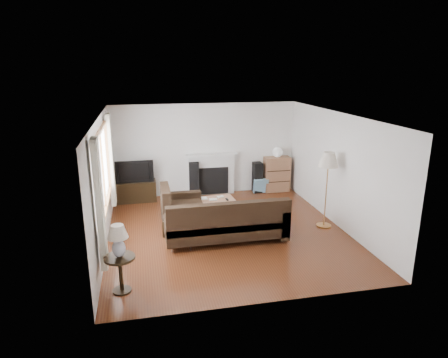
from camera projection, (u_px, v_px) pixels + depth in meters
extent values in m
cube|color=#582813|center=(227.00, 231.00, 8.65)|extent=(5.10, 5.60, 0.04)
cube|color=white|center=(227.00, 116.00, 7.95)|extent=(5.10, 5.60, 0.04)
cube|color=white|center=(205.00, 149.00, 10.88)|extent=(5.00, 0.04, 2.50)
cube|color=white|center=(269.00, 227.00, 5.72)|extent=(5.00, 0.04, 2.50)
cube|color=white|center=(102.00, 183.00, 7.80)|extent=(0.04, 5.50, 2.50)
cube|color=white|center=(337.00, 170.00, 8.80)|extent=(0.04, 5.50, 2.50)
cube|color=brown|center=(103.00, 171.00, 7.54)|extent=(0.12, 2.74, 1.54)
cube|color=beige|center=(100.00, 205.00, 6.16)|extent=(0.10, 0.35, 2.10)
cube|color=beige|center=(111.00, 160.00, 9.02)|extent=(0.10, 0.35, 2.10)
cube|color=white|center=(212.00, 174.00, 11.00)|extent=(1.40, 0.26, 1.15)
cube|color=black|center=(135.00, 191.00, 10.51)|extent=(1.08, 0.49, 0.54)
imported|color=black|center=(134.00, 171.00, 10.36)|extent=(1.00, 0.13, 0.58)
cube|color=black|center=(194.00, 179.00, 10.83)|extent=(0.30, 0.35, 0.96)
cube|color=black|center=(257.00, 177.00, 11.21)|extent=(0.25, 0.29, 0.85)
cube|color=#956445|center=(277.00, 174.00, 11.29)|extent=(0.72, 0.34, 0.99)
sphere|color=white|center=(278.00, 152.00, 11.11)|extent=(0.28, 0.28, 0.28)
cube|color=black|center=(226.00, 220.00, 8.14)|extent=(2.67, 1.95, 0.86)
cube|color=#A66F4F|center=(213.00, 206.00, 9.58)|extent=(1.05, 0.62, 0.40)
cube|color=black|center=(175.00, 227.00, 8.44)|extent=(0.55, 0.55, 0.35)
cube|color=#B87E40|center=(326.00, 190.00, 8.70)|extent=(0.57, 0.57, 1.69)
cube|color=black|center=(121.00, 274.00, 6.29)|extent=(0.49, 0.49, 0.61)
cube|color=silver|center=(118.00, 241.00, 6.13)|extent=(0.32, 0.32, 0.52)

